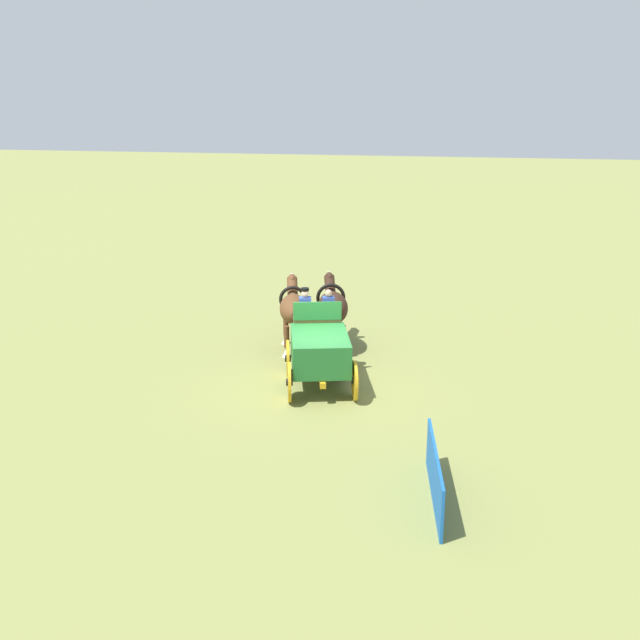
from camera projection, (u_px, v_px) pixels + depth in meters
name	position (u px, v px, depth m)	size (l,w,h in m)	color
ground_plane	(320.00, 387.00, 20.71)	(220.00, 220.00, 0.00)	olive
show_wagon	(319.00, 349.00, 20.58)	(5.39, 2.77, 2.60)	#236B2D
draft_horse_near	(293.00, 309.00, 23.71)	(2.89, 1.49, 2.24)	brown
draft_horse_off	(333.00, 308.00, 23.76)	(2.96, 1.57, 2.28)	#331E14
sponsor_banner	(435.00, 475.00, 14.58)	(3.20, 0.06, 1.10)	#1959B2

